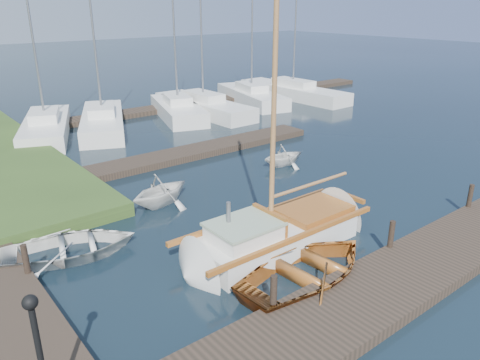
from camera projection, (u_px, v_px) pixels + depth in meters
ground at (240, 212)px, 16.25m from camera, size 160.00×160.00×0.00m
near_dock at (388, 285)px, 11.80m from camera, size 18.00×2.20×0.30m
far_dock at (188, 153)px, 22.11m from camera, size 14.00×1.60×0.30m
pontoon at (211, 101)px, 33.71m from camera, size 30.00×1.60×0.30m
mooring_post_1 at (274, 291)px, 10.59m from camera, size 0.16×0.16×0.80m
mooring_post_2 at (391, 234)px, 13.21m from camera, size 0.16×0.16×0.80m
mooring_post_3 at (470, 196)px, 15.83m from camera, size 0.16×0.16×0.80m
mooring_post_4 at (26, 259)px, 11.93m from camera, size 0.16×0.16×0.80m
lamp_post at (38, 343)px, 7.27m from camera, size 0.24×0.24×2.44m
sailboat at (280, 236)px, 13.87m from camera, size 7.15×2.00×9.83m
dinghy at (309, 266)px, 12.10m from camera, size 4.43×3.29×0.88m
tender_a at (70, 244)px, 13.32m from camera, size 4.26×3.53×0.76m
tender_b at (160, 188)px, 16.66m from camera, size 2.83×2.58×1.28m
tender_d at (284, 154)px, 20.77m from camera, size 2.21×1.96×1.08m
marina_boat_0 at (46, 125)px, 25.36m from camera, size 4.86×7.96×11.53m
marina_boat_1 at (103, 120)px, 26.65m from camera, size 5.26×8.21×10.77m
marina_boat_2 at (178, 108)px, 29.46m from camera, size 4.28×7.30×12.61m
marina_boat_3 at (203, 105)px, 30.46m from camera, size 2.38×8.54×12.23m
marina_boat_4 at (252, 95)px, 33.76m from camera, size 4.08×8.11×11.56m
marina_boat_5 at (293, 90)px, 35.53m from camera, size 2.36×9.78×11.14m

